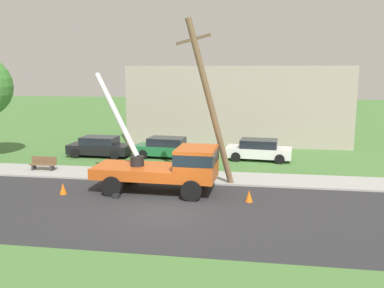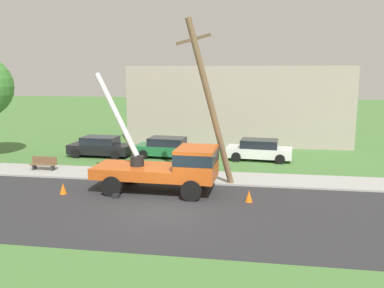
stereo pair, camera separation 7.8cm
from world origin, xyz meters
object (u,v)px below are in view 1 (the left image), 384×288
object	(u,v)px
traffic_cone_behind	(63,189)
traffic_cone_ahead	(249,196)
park_bench	(43,164)
parked_sedan_green	(167,148)
utility_truck	(171,165)
leaning_utility_pole	(210,102)
parked_sedan_black	(100,147)
parked_sedan_white	(259,150)

from	to	relation	value
traffic_cone_behind	traffic_cone_ahead	bearing A→B (deg)	1.31
park_bench	traffic_cone_ahead	bearing A→B (deg)	-17.82
traffic_cone_behind	parked_sedan_green	world-z (taller)	parked_sedan_green
utility_truck	leaning_utility_pole	distance (m)	3.86
traffic_cone_ahead	parked_sedan_green	distance (m)	10.99
parked_sedan_green	traffic_cone_behind	bearing A→B (deg)	-108.95
traffic_cone_behind	parked_sedan_black	distance (m)	9.20
park_bench	traffic_cone_behind	bearing A→B (deg)	-51.96
traffic_cone_ahead	parked_sedan_white	world-z (taller)	parked_sedan_white
utility_truck	parked_sedan_white	size ratio (longest dim) A/B	1.49
traffic_cone_ahead	park_bench	size ratio (longest dim) A/B	0.35
traffic_cone_ahead	park_bench	xyz separation A→B (m)	(-12.53, 4.03, 0.18)
traffic_cone_behind	parked_sedan_white	xyz separation A→B (m)	(9.64, 9.60, 0.43)
utility_truck	parked_sedan_black	xyz separation A→B (m)	(-6.85, 7.87, -0.70)
utility_truck	leaning_utility_pole	world-z (taller)	leaning_utility_pole
parked_sedan_black	parked_sedan_white	size ratio (longest dim) A/B	0.98
parked_sedan_green	parked_sedan_white	size ratio (longest dim) A/B	1.00
leaning_utility_pole	traffic_cone_ahead	bearing A→B (deg)	-48.93
utility_truck	traffic_cone_behind	size ratio (longest dim) A/B	12.07
parked_sedan_white	traffic_cone_behind	bearing A→B (deg)	-135.10
traffic_cone_behind	parked_sedan_green	bearing A→B (deg)	71.05
parked_sedan_green	utility_truck	bearing A→B (deg)	-76.00
parked_sedan_green	parked_sedan_white	distance (m)	6.41
parked_sedan_black	traffic_cone_ahead	bearing A→B (deg)	-39.38
leaning_utility_pole	park_bench	size ratio (longest dim) A/B	5.48
parked_sedan_white	utility_truck	bearing A→B (deg)	-117.33
traffic_cone_ahead	parked_sedan_black	distance (m)	13.95
parked_sedan_green	park_bench	distance (m)	8.35
park_bench	parked_sedan_black	bearing A→B (deg)	70.06
traffic_cone_behind	parked_sedan_white	distance (m)	13.61
leaning_utility_pole	traffic_cone_ahead	size ratio (longest dim) A/B	15.65
traffic_cone_ahead	utility_truck	bearing A→B (deg)	166.06
parked_sedan_black	park_bench	size ratio (longest dim) A/B	2.79
parked_sedan_white	park_bench	xyz separation A→B (m)	(-12.95, -5.37, -0.25)
parked_sedan_black	utility_truck	bearing A→B (deg)	-48.96
parked_sedan_black	leaning_utility_pole	bearing A→B (deg)	-36.44
utility_truck	parked_sedan_green	size ratio (longest dim) A/B	1.49
utility_truck	traffic_cone_behind	bearing A→B (deg)	-167.37
traffic_cone_behind	parked_sedan_green	distance (m)	9.97
leaning_utility_pole	parked_sedan_green	size ratio (longest dim) A/B	1.93
traffic_cone_ahead	traffic_cone_behind	size ratio (longest dim) A/B	1.00
parked_sedan_black	parked_sedan_white	world-z (taller)	same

